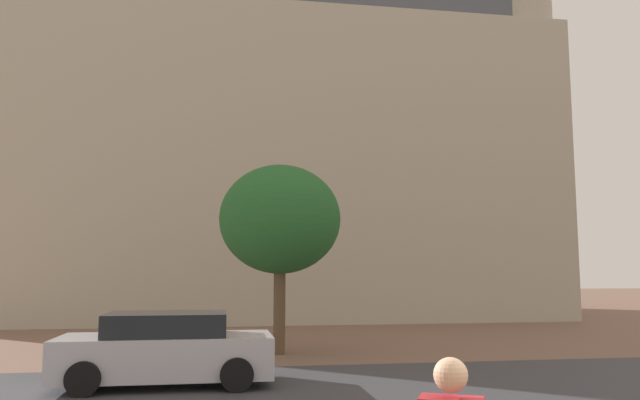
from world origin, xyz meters
name	(u,v)px	position (x,y,z in m)	size (l,w,h in m)	color
ground_plane	(336,372)	(0.00, 10.00, 0.00)	(120.00, 120.00, 0.00)	brown
street_asphalt_strip	(364,396)	(0.00, 7.30, 0.00)	(120.00, 7.45, 0.00)	#38383D
landmark_building	(274,151)	(0.17, 28.54, 8.75)	(27.70, 13.87, 29.11)	#B2A893
car_silver	(166,350)	(-3.68, 8.94, 0.70)	(4.22, 2.03, 1.44)	#B2B2BC
tree_curb_far	(280,220)	(-0.99, 13.21, 3.72)	(3.41, 3.41, 5.27)	brown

